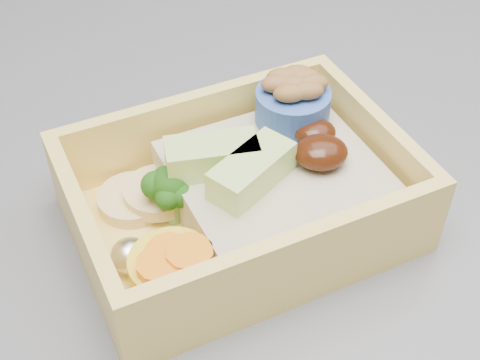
{
  "coord_description": "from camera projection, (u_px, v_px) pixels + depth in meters",
  "views": [
    {
      "loc": [
        0.04,
        -0.38,
        1.24
      ],
      "look_at": [
        0.07,
        -0.09,
        0.96
      ],
      "focal_mm": 50.0,
      "sensor_mm": 36.0,
      "label": 1
    }
  ],
  "objects": [
    {
      "name": "bento_box",
      "position": [
        248.0,
        190.0,
        0.42
      ],
      "size": [
        0.24,
        0.21,
        0.07
      ],
      "rotation": [
        0.0,
        0.0,
        0.36
      ],
      "color": "#FAD867",
      "rests_on": "island"
    }
  ]
}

